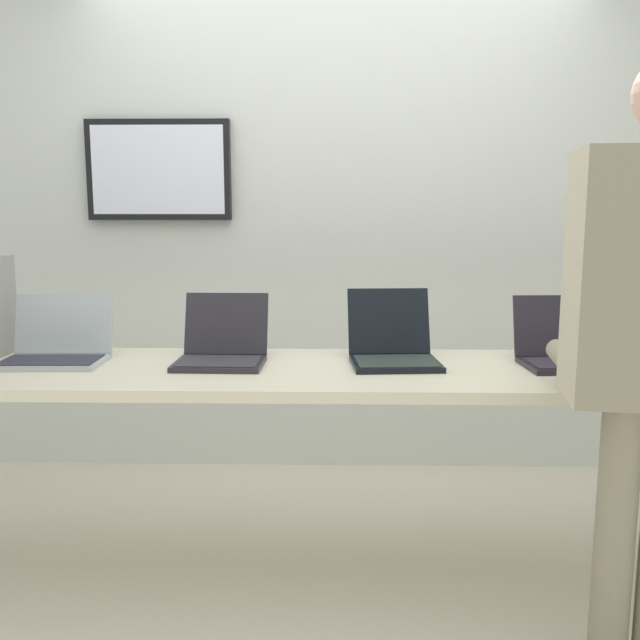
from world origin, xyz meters
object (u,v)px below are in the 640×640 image
(workbench, at_px, (335,380))
(laptop_station_0, at_px, (57,347))
(laptop_station_3, at_px, (563,350))
(laptop_station_2, at_px, (393,347))
(coffee_mug, at_px, (611,371))
(laptop_station_1, at_px, (223,348))

(workbench, distance_m, laptop_station_0, 1.07)
(laptop_station_0, relative_size, laptop_station_3, 1.17)
(laptop_station_2, distance_m, coffee_mug, 0.77)
(laptop_station_3, distance_m, coffee_mug, 0.32)
(laptop_station_0, relative_size, coffee_mug, 3.90)
(workbench, xyz_separation_m, laptop_station_0, (-1.07, 0.07, 0.11))
(laptop_station_1, relative_size, laptop_station_2, 0.88)
(coffee_mug, bearing_deg, workbench, 164.61)
(laptop_station_1, bearing_deg, laptop_station_2, 2.04)
(workbench, relative_size, laptop_station_0, 9.14)
(workbench, xyz_separation_m, laptop_station_1, (-0.43, 0.07, 0.11))
(laptop_station_3, bearing_deg, laptop_station_1, 179.68)
(workbench, distance_m, laptop_station_1, 0.45)
(workbench, relative_size, laptop_station_2, 9.41)
(workbench, height_order, laptop_station_2, laptop_station_2)
(laptop_station_1, distance_m, laptop_station_2, 0.65)
(workbench, bearing_deg, laptop_station_1, 170.43)
(laptop_station_1, bearing_deg, workbench, -9.57)
(laptop_station_1, bearing_deg, coffee_mug, -13.55)
(laptop_station_0, xyz_separation_m, laptop_station_2, (1.29, 0.02, 0.00))
(workbench, distance_m, laptop_station_2, 0.26)
(laptop_station_1, bearing_deg, laptop_station_0, 179.81)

